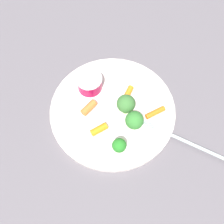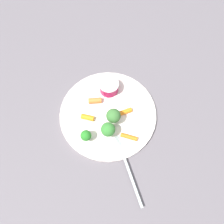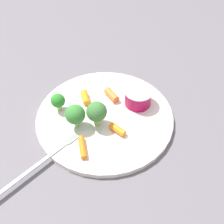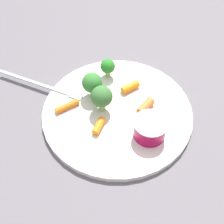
{
  "view_description": "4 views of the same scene",
  "coord_description": "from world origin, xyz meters",
  "px_view_note": "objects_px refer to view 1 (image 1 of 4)",
  "views": [
    {
      "loc": [
        0.01,
        0.27,
        0.55
      ],
      "look_at": [
        0.0,
        0.01,
        0.02
      ],
      "focal_mm": 41.75,
      "sensor_mm": 36.0,
      "label": 1
    },
    {
      "loc": [
        -0.18,
        0.18,
        0.59
      ],
      "look_at": [
        -0.01,
        -0.01,
        0.03
      ],
      "focal_mm": 33.76,
      "sensor_mm": 36.0,
      "label": 2
    },
    {
      "loc": [
        -0.36,
        -0.12,
        0.43
      ],
      "look_at": [
        -0.0,
        -0.02,
        0.03
      ],
      "focal_mm": 42.34,
      "sensor_mm": 36.0,
      "label": 3
    },
    {
      "loc": [
        -0.04,
        -0.39,
        0.49
      ],
      "look_at": [
        -0.01,
        -0.01,
        0.02
      ],
      "focal_mm": 51.16,
      "sensor_mm": 36.0,
      "label": 4
    }
  ],
  "objects_px": {
    "carrot_stick_0": "(89,109)",
    "fork": "(183,140)",
    "broccoli_floret_2": "(119,146)",
    "carrot_stick_1": "(128,93)",
    "plate": "(113,110)",
    "carrot_stick_3": "(99,129)",
    "broccoli_floret_0": "(126,104)",
    "broccoli_floret_1": "(134,120)",
    "carrot_stick_2": "(155,112)",
    "sauce_cup": "(90,83)"
  },
  "relations": [
    {
      "from": "carrot_stick_0",
      "to": "fork",
      "type": "bearing_deg",
      "value": 159.36
    },
    {
      "from": "broccoli_floret_2",
      "to": "carrot_stick_1",
      "type": "xyz_separation_m",
      "value": [
        -0.03,
        -0.14,
        -0.02
      ]
    },
    {
      "from": "plate",
      "to": "fork",
      "type": "height_order",
      "value": "fork"
    },
    {
      "from": "broccoli_floret_2",
      "to": "carrot_stick_3",
      "type": "height_order",
      "value": "broccoli_floret_2"
    },
    {
      "from": "fork",
      "to": "broccoli_floret_0",
      "type": "bearing_deg",
      "value": -31.31
    },
    {
      "from": "broccoli_floret_1",
      "to": "carrot_stick_2",
      "type": "xyz_separation_m",
      "value": [
        -0.05,
        -0.03,
        -0.03
      ]
    },
    {
      "from": "broccoli_floret_1",
      "to": "broccoli_floret_0",
      "type": "bearing_deg",
      "value": -67.46
    },
    {
      "from": "carrot_stick_2",
      "to": "carrot_stick_3",
      "type": "bearing_deg",
      "value": 16.9
    },
    {
      "from": "fork",
      "to": "carrot_stick_2",
      "type": "bearing_deg",
      "value": -50.48
    },
    {
      "from": "broccoli_floret_0",
      "to": "fork",
      "type": "distance_m",
      "value": 0.15
    },
    {
      "from": "broccoli_floret_1",
      "to": "broccoli_floret_2",
      "type": "relative_size",
      "value": 1.3
    },
    {
      "from": "carrot_stick_0",
      "to": "carrot_stick_3",
      "type": "relative_size",
      "value": 1.03
    },
    {
      "from": "sauce_cup",
      "to": "plate",
      "type": "bearing_deg",
      "value": 131.17
    },
    {
      "from": "sauce_cup",
      "to": "broccoli_floret_2",
      "type": "bearing_deg",
      "value": 111.77
    },
    {
      "from": "carrot_stick_1",
      "to": "carrot_stick_2",
      "type": "distance_m",
      "value": 0.08
    },
    {
      "from": "broccoli_floret_0",
      "to": "fork",
      "type": "relative_size",
      "value": 0.32
    },
    {
      "from": "plate",
      "to": "broccoli_floret_1",
      "type": "xyz_separation_m",
      "value": [
        -0.04,
        0.05,
        0.04
      ]
    },
    {
      "from": "broccoli_floret_1",
      "to": "carrot_stick_2",
      "type": "distance_m",
      "value": 0.07
    },
    {
      "from": "sauce_cup",
      "to": "broccoli_floret_2",
      "type": "relative_size",
      "value": 1.44
    },
    {
      "from": "broccoli_floret_0",
      "to": "carrot_stick_2",
      "type": "distance_m",
      "value": 0.07
    },
    {
      "from": "broccoli_floret_1",
      "to": "plate",
      "type": "bearing_deg",
      "value": -45.89
    },
    {
      "from": "broccoli_floret_1",
      "to": "sauce_cup",
      "type": "bearing_deg",
      "value": -47.51
    },
    {
      "from": "plate",
      "to": "broccoli_floret_0",
      "type": "xyz_separation_m",
      "value": [
        -0.03,
        0.01,
        0.04
      ]
    },
    {
      "from": "carrot_stick_0",
      "to": "carrot_stick_3",
      "type": "distance_m",
      "value": 0.05
    },
    {
      "from": "carrot_stick_0",
      "to": "plate",
      "type": "bearing_deg",
      "value": -175.3
    },
    {
      "from": "broccoli_floret_1",
      "to": "broccoli_floret_2",
      "type": "xyz_separation_m",
      "value": [
        0.03,
        0.05,
        -0.01
      ]
    },
    {
      "from": "plate",
      "to": "carrot_stick_3",
      "type": "bearing_deg",
      "value": 59.84
    },
    {
      "from": "sauce_cup",
      "to": "carrot_stick_0",
      "type": "xyz_separation_m",
      "value": [
        0.0,
        0.06,
        -0.01
      ]
    },
    {
      "from": "plate",
      "to": "sauce_cup",
      "type": "height_order",
      "value": "sauce_cup"
    },
    {
      "from": "carrot_stick_1",
      "to": "fork",
      "type": "bearing_deg",
      "value": 133.53
    },
    {
      "from": "broccoli_floret_1",
      "to": "fork",
      "type": "height_order",
      "value": "broccoli_floret_1"
    },
    {
      "from": "plate",
      "to": "fork",
      "type": "xyz_separation_m",
      "value": [
        -0.15,
        0.08,
        0.01
      ]
    },
    {
      "from": "broccoli_floret_2",
      "to": "carrot_stick_1",
      "type": "height_order",
      "value": "broccoli_floret_2"
    },
    {
      "from": "broccoli_floret_2",
      "to": "carrot_stick_3",
      "type": "bearing_deg",
      "value": -46.6
    },
    {
      "from": "carrot_stick_1",
      "to": "carrot_stick_3",
      "type": "relative_size",
      "value": 0.93
    },
    {
      "from": "carrot_stick_3",
      "to": "broccoli_floret_0",
      "type": "bearing_deg",
      "value": -142.28
    },
    {
      "from": "carrot_stick_0",
      "to": "sauce_cup",
      "type": "bearing_deg",
      "value": -91.71
    },
    {
      "from": "broccoli_floret_0",
      "to": "carrot_stick_0",
      "type": "distance_m",
      "value": 0.09
    },
    {
      "from": "broccoli_floret_0",
      "to": "fork",
      "type": "xyz_separation_m",
      "value": [
        -0.12,
        0.07,
        -0.03
      ]
    },
    {
      "from": "fork",
      "to": "carrot_stick_1",
      "type": "bearing_deg",
      "value": -46.47
    },
    {
      "from": "broccoli_floret_2",
      "to": "broccoli_floret_0",
      "type": "bearing_deg",
      "value": -101.17
    },
    {
      "from": "carrot_stick_3",
      "to": "broccoli_floret_1",
      "type": "bearing_deg",
      "value": -174.29
    },
    {
      "from": "broccoli_floret_0",
      "to": "fork",
      "type": "bearing_deg",
      "value": 148.69
    },
    {
      "from": "carrot_stick_1",
      "to": "carrot_stick_2",
      "type": "bearing_deg",
      "value": 137.94
    },
    {
      "from": "carrot_stick_2",
      "to": "carrot_stick_3",
      "type": "xyz_separation_m",
      "value": [
        0.13,
        0.04,
        0.0
      ]
    },
    {
      "from": "carrot_stick_1",
      "to": "fork",
      "type": "distance_m",
      "value": 0.17
    },
    {
      "from": "broccoli_floret_0",
      "to": "carrot_stick_0",
      "type": "bearing_deg",
      "value": -2.05
    },
    {
      "from": "broccoli_floret_2",
      "to": "carrot_stick_3",
      "type": "relative_size",
      "value": 1.11
    },
    {
      "from": "carrot_stick_0",
      "to": "carrot_stick_1",
      "type": "height_order",
      "value": "carrot_stick_0"
    },
    {
      "from": "broccoli_floret_1",
      "to": "carrot_stick_0",
      "type": "xyz_separation_m",
      "value": [
        0.1,
        -0.04,
        -0.03
      ]
    }
  ]
}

